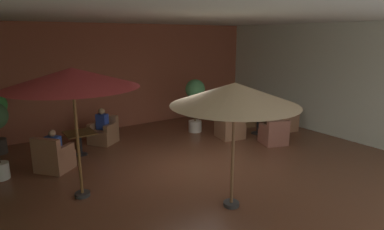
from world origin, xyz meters
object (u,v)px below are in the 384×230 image
(armchair_front_left_north, at_px, (285,121))
(armchair_front_left_west, at_px, (274,135))
(armchair_front_right_north, at_px, (54,158))
(armchair_front_left_east, at_px, (241,117))
(armchair_front_right_east, at_px, (104,133))
(patio_umbrella_tall_red, at_px, (235,95))
(cafe_table_front_right, at_px, (80,136))
(patron_blue_shirt, at_px, (53,143))
(patron_by_window, at_px, (102,120))
(potted_tree_mid_left, at_px, (195,97))
(patio_umbrella_center_beige, at_px, (72,78))
(iced_drink_cup, at_px, (257,114))
(cafe_table_front_left, at_px, (258,119))
(open_laptop, at_px, (257,114))
(armchair_front_left_south, at_px, (229,128))

(armchair_front_left_north, bearing_deg, armchair_front_left_west, -150.19)
(armchair_front_right_north, bearing_deg, armchair_front_left_east, 4.70)
(armchair_front_right_east, distance_m, patio_umbrella_tall_red, 5.69)
(cafe_table_front_right, xyz_separation_m, patron_blue_shirt, (-0.84, -0.73, 0.17))
(armchair_front_right_east, distance_m, patron_by_window, 0.44)
(potted_tree_mid_left, distance_m, patron_blue_shirt, 4.96)
(patio_umbrella_center_beige, xyz_separation_m, iced_drink_cup, (6.30, 1.17, -1.80))
(armchair_front_left_west, bearing_deg, patio_umbrella_center_beige, -178.94)
(patio_umbrella_center_beige, bearing_deg, armchair_front_left_west, 1.06)
(armchair_front_left_east, bearing_deg, patio_umbrella_tall_red, -133.91)
(armchair_front_left_east, distance_m, iced_drink_cup, 1.25)
(patio_umbrella_tall_red, bearing_deg, patron_blue_shirt, 123.36)
(cafe_table_front_left, xyz_separation_m, cafe_table_front_right, (-5.69, 1.32, 0.04))
(cafe_table_front_left, xyz_separation_m, patio_umbrella_center_beige, (-6.36, -1.19, 2.02))
(open_laptop, bearing_deg, patio_umbrella_center_beige, -169.47)
(cafe_table_front_left, relative_size, armchair_front_left_north, 0.81)
(armchair_front_left_east, distance_m, armchair_front_left_south, 1.65)
(cafe_table_front_left, xyz_separation_m, open_laptop, (-0.09, -0.03, 0.22))
(armchair_front_left_west, xyz_separation_m, patron_blue_shirt, (-6.16, 1.68, 0.42))
(patron_blue_shirt, bearing_deg, patio_umbrella_tall_red, -56.64)
(cafe_table_front_left, xyz_separation_m, armchair_front_right_east, (-4.78, 2.02, -0.18))
(armchair_front_left_east, relative_size, iced_drink_cup, 8.35)
(patio_umbrella_tall_red, xyz_separation_m, iced_drink_cup, (3.93, 3.25, -1.55))
(patron_blue_shirt, height_order, patron_by_window, patron_by_window)
(cafe_table_front_left, height_order, potted_tree_mid_left, potted_tree_mid_left)
(potted_tree_mid_left, xyz_separation_m, iced_drink_cup, (1.61, -1.43, -0.53))
(armchair_front_left_south, xyz_separation_m, armchair_front_right_north, (-5.44, 0.36, -0.00))
(armchair_front_left_east, distance_m, armchair_front_left_west, 2.29)
(armchair_front_left_north, relative_size, patron_by_window, 1.35)
(armchair_front_left_east, relative_size, patron_by_window, 1.35)
(potted_tree_mid_left, bearing_deg, armchair_front_right_east, 169.00)
(armchair_front_left_north, xyz_separation_m, cafe_table_front_right, (-6.83, 1.54, 0.23))
(armchair_front_left_east, xyz_separation_m, patio_umbrella_center_beige, (-6.60, -2.32, 2.20))
(armchair_front_left_south, height_order, patio_umbrella_center_beige, patio_umbrella_center_beige)
(armchair_front_right_north, distance_m, armchair_front_right_east, 2.30)
(patio_umbrella_center_beige, height_order, iced_drink_cup, patio_umbrella_center_beige)
(armchair_front_right_north, relative_size, open_laptop, 3.06)
(iced_drink_cup, bearing_deg, armchair_front_left_north, -9.47)
(armchair_front_left_west, height_order, patio_umbrella_tall_red, patio_umbrella_tall_red)
(iced_drink_cup, bearing_deg, potted_tree_mid_left, 138.28)
(armchair_front_left_north, height_order, patron_by_window, patron_by_window)
(armchair_front_left_south, height_order, patio_umbrella_tall_red, patio_umbrella_tall_red)
(patron_blue_shirt, xyz_separation_m, patron_by_window, (1.73, 1.40, 0.04))
(patio_umbrella_tall_red, bearing_deg, armchair_front_left_west, 31.17)
(armchair_front_left_south, relative_size, patio_umbrella_center_beige, 0.34)
(armchair_front_left_west, height_order, open_laptop, open_laptop)
(armchair_front_right_east, distance_m, potted_tree_mid_left, 3.30)
(cafe_table_front_left, relative_size, cafe_table_front_right, 0.92)
(patio_umbrella_tall_red, bearing_deg, armchair_front_right_north, 123.87)
(patio_umbrella_tall_red, bearing_deg, armchair_front_left_north, 30.78)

